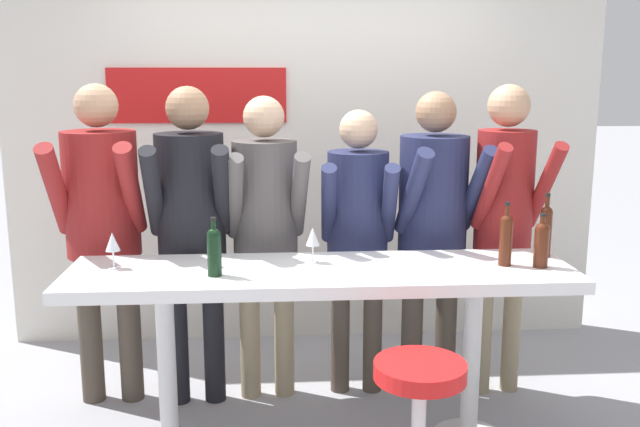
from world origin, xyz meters
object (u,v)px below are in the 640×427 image
at_px(person_center_left, 265,215).
at_px(person_center_right, 433,211).
at_px(wine_glass_1, 113,243).
at_px(wine_bottle_3, 541,242).
at_px(person_left, 191,212).
at_px(wine_bottle_1, 546,229).
at_px(wine_glass_0, 313,238).
at_px(person_right, 505,204).
at_px(tasting_table, 321,295).
at_px(bar_stool, 419,416).
at_px(wine_bottle_0, 506,237).
at_px(person_center, 358,221).
at_px(person_far_left, 102,211).
at_px(wine_bottle_2, 214,249).

xyz_separation_m(person_center_left, person_center_right, (0.95, 0.03, 0.01)).
bearing_deg(wine_glass_1, wine_bottle_3, -3.16).
bearing_deg(person_left, wine_glass_1, -127.03).
distance_m(wine_bottle_1, wine_bottle_3, 0.22).
bearing_deg(wine_glass_0, person_right, 21.42).
bearing_deg(tasting_table, person_center_right, 41.73).
xyz_separation_m(person_center_right, wine_glass_1, (-1.67, -0.54, -0.03)).
relative_size(bar_stool, wine_bottle_0, 2.22).
bearing_deg(person_right, wine_glass_1, -172.51).
height_order(person_center, person_right, person_right).
height_order(person_center_left, wine_bottle_0, person_center_left).
height_order(person_center_left, wine_bottle_3, person_center_left).
bearing_deg(person_center_right, bar_stool, -114.63).
distance_m(wine_bottle_0, wine_glass_0, 0.94).
bearing_deg(bar_stool, person_far_left, 141.70).
xyz_separation_m(person_far_left, wine_bottle_2, (0.66, -0.67, -0.05)).
distance_m(person_center_left, wine_bottle_0, 1.31).
distance_m(tasting_table, bar_stool, 0.79).
relative_size(person_center, wine_glass_1, 9.31).
bearing_deg(wine_glass_0, wine_bottle_3, -8.26).
distance_m(person_center_left, wine_glass_0, 0.52).
distance_m(person_center_left, person_right, 1.34).
height_order(tasting_table, wine_glass_1, wine_glass_1).
height_order(person_far_left, person_center, person_far_left).
distance_m(person_center_left, wine_glass_1, 0.89).
bearing_deg(wine_bottle_0, person_center, 136.86).
height_order(bar_stool, wine_glass_1, wine_glass_1).
distance_m(person_right, wine_bottle_3, 0.60).
height_order(person_center_right, wine_bottle_2, person_center_right).
xyz_separation_m(tasting_table, person_right, (1.07, 0.54, 0.34)).
relative_size(person_center, person_center_right, 0.94).
height_order(tasting_table, person_right, person_right).
distance_m(person_left, wine_bottle_1, 1.87).
relative_size(tasting_table, bar_stool, 3.49).
xyz_separation_m(wine_bottle_1, wine_glass_1, (-2.15, -0.08, -0.02)).
bearing_deg(wine_glass_1, tasting_table, -3.75).
height_order(person_center, wine_glass_0, person_center).
bearing_deg(person_far_left, person_left, -6.42).
distance_m(person_left, person_center_left, 0.41).
xyz_separation_m(person_left, wine_glass_1, (-0.32, -0.46, -0.05)).
relative_size(person_left, person_right, 1.00).
relative_size(tasting_table, person_center, 1.48).
height_order(person_right, wine_bottle_1, person_right).
height_order(bar_stool, person_center_right, person_center_right).
bearing_deg(bar_stool, person_center, 95.30).
distance_m(person_far_left, person_center, 1.41).
height_order(bar_stool, wine_glass_0, wine_glass_0).
relative_size(tasting_table, wine_bottle_1, 7.42).
xyz_separation_m(person_far_left, person_center_right, (1.84, 0.03, -0.03)).
bearing_deg(person_center, person_center_left, -172.84).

